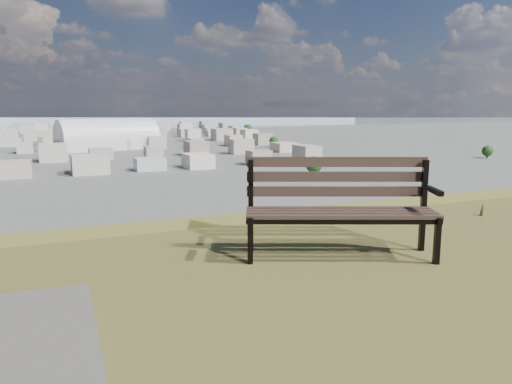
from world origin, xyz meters
name	(u,v)px	position (x,y,z in m)	size (l,w,h in m)	color
park_bench	(339,201)	(-0.23, 2.50, 25.52)	(1.82, 1.21, 0.92)	#3F2C24
arena	(108,140)	(33.19, 305.64, 5.62)	(60.31, 35.74, 23.83)	silver
city_blocks	(46,136)	(0.00, 394.44, 3.50)	(395.00, 361.00, 7.00)	#BDB4A6
bay_water	(42,120)	(0.00, 900.00, 0.00)	(2400.00, 700.00, 0.12)	#91A3B9
far_hills	(14,105)	(-60.92, 1402.93, 25.47)	(2050.00, 340.00, 60.00)	#A3B5CB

